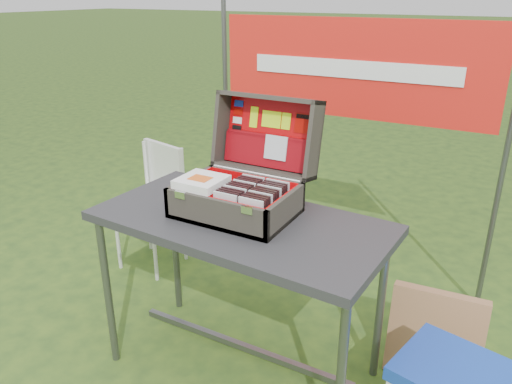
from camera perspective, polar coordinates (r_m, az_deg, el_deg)
The scene contains 89 objects.
ground at distance 2.55m, azimuth 0.27°, elevation -19.96°, with size 80.00×80.00×0.00m, color #27431A.
table at distance 2.35m, azimuth -1.71°, elevation -11.89°, with size 1.28×0.64×0.80m, color #2C2C2F, non-canonical shape.
table_top at distance 2.16m, azimuth -1.82°, elevation -3.51°, with size 1.28×0.64×0.04m, color #2C2C2F.
table_leg_fl at distance 2.50m, azimuth -16.56°, elevation -11.12°, with size 0.04×0.04×0.76m, color #59595B.
table_leg_fr at distance 1.98m, azimuth 9.66°, elevation -20.40°, with size 0.04×0.04×0.76m, color #59595B.
table_leg_bl at distance 2.83m, azimuth -9.20°, elevation -6.35°, with size 0.04×0.04×0.76m, color #59595B.
table_leg_br at distance 2.38m, azimuth 14.02°, elevation -12.66°, with size 0.04×0.04×0.76m, color #59595B.
table_brace at distance 2.51m, azimuth -1.63°, elevation -17.17°, with size 1.13×0.03×0.03m, color #59595B.
suitcase at distance 2.15m, azimuth -1.57°, elevation 3.72°, with size 0.50×0.52×0.47m, color #413E35, non-canonical shape.
suitcase_base_bottom at distance 2.19m, azimuth -2.31°, elevation -2.31°, with size 0.50×0.36×0.02m, color #413E35.
suitcase_base_wall_front at distance 2.03m, azimuth -4.78°, elevation -2.55°, with size 0.50×0.02×0.13m, color #413E35.
suitcase_base_wall_back at distance 2.30m, azimuth -0.16°, elevation 0.49°, with size 0.50×0.02×0.13m, color #413E35.
suitcase_base_wall_left at distance 2.29m, azimuth -7.47°, elevation 0.20°, with size 0.02×0.36×0.13m, color #413E35.
suitcase_base_wall_right at distance 2.06m, azimuth 3.39°, elevation -2.19°, with size 0.02×0.36×0.13m, color #413E35.
suitcase_liner_floor at distance 2.18m, azimuth -2.31°, elevation -2.01°, with size 0.46×0.32×0.01m, color red.
suitcase_latch_left at distance 2.09m, azimuth -8.64°, elevation -0.33°, with size 0.05×0.01×0.03m, color silver.
suitcase_latch_right at distance 1.93m, azimuth -1.01°, elevation -2.09°, with size 0.05×0.01×0.03m, color silver.
suitcase_hinge at distance 2.28m, azimuth -0.04°, elevation 2.13°, with size 0.02×0.02×0.45m, color silver.
suitcase_lid_back at distance 2.37m, azimuth 1.81°, elevation 6.66°, with size 0.50×0.36×0.02m, color #413E35.
suitcase_lid_rim_far at distance 2.31m, azimuth 1.60°, elevation 10.75°, with size 0.50×0.02×0.13m, color #413E35.
suitcase_lid_rim_near at distance 2.34m, azimuth 0.76°, elevation 2.53°, with size 0.50×0.02×0.13m, color #413E35.
suitcase_lid_rim_left at distance 2.44m, azimuth -3.85°, elevation 7.32°, with size 0.02×0.36×0.13m, color #413E35.
suitcase_lid_rim_right at distance 2.22m, azimuth 6.67°, elevation 5.78°, with size 0.02×0.36×0.13m, color #413E35.
suitcase_lid_liner at distance 2.36m, azimuth 1.67°, elevation 6.65°, with size 0.46×0.31×0.01m, color red.
suitcase_liner_wall_front at distance 2.04m, azimuth -4.59°, elevation -2.17°, with size 0.46×0.01×0.11m, color red.
suitcase_liner_wall_back at distance 2.28m, azimuth -0.32°, elevation 0.62°, with size 0.46×0.01×0.11m, color red.
suitcase_liner_wall_left at distance 2.28m, azimuth -7.22°, elevation 0.37°, with size 0.01×0.32×0.11m, color red.
suitcase_liner_wall_right at distance 2.06m, azimuth 3.07°, elevation -1.87°, with size 0.01×0.32×0.11m, color red.
suitcase_lid_pocket at distance 2.35m, azimuth 1.25°, elevation 4.65°, with size 0.44×0.14×0.03m, color maroon.
suitcase_pocket_edge at distance 2.34m, azimuth 1.36°, elevation 6.36°, with size 0.43×0.02×0.02m, color maroon.
suitcase_pocket_cd at distance 2.31m, azimuth 2.29°, elevation 5.08°, with size 0.11×0.11×0.01m, color silver.
lid_sticker_cc_a at distance 2.43m, azimuth -1.97°, elevation 10.08°, with size 0.05×0.03×0.00m, color #1933B2.
lid_sticker_cc_b at distance 2.43m, azimuth -2.06°, elevation 9.14°, with size 0.05×0.03×0.00m, color #9D0802.
lid_sticker_cc_c at distance 2.44m, azimuth -2.14°, elevation 8.20°, with size 0.05×0.03×0.00m, color white.
lid_sticker_cc_d at distance 2.44m, azimuth -2.23°, elevation 7.27°, with size 0.05×0.03×0.00m, color black.
lid_card_neon_tall at distance 2.39m, azimuth -0.24°, elevation 8.56°, with size 0.04×0.10×0.00m, color #C8F814.
lid_card_neon_main at distance 2.35m, azimuth 1.77°, elevation 8.30°, with size 0.10×0.08×0.00m, color #C8F814.
lid_card_neon_small at distance 2.32m, azimuth 3.45°, elevation 8.07°, with size 0.04×0.08×0.00m, color #C8F814.
lid_sticker_band at distance 2.28m, azimuth 5.49°, elevation 7.79°, with size 0.09×0.09×0.00m, color #9D0802.
lid_sticker_band_bar at distance 2.28m, azimuth 5.58°, elevation 8.54°, with size 0.08×0.02×0.00m, color black.
cd_left_0 at distance 2.04m, azimuth -3.53°, elevation -1.81°, with size 0.11×0.01×0.13m, color silver.
cd_left_1 at distance 2.05m, azimuth -3.23°, elevation -1.62°, with size 0.11×0.01×0.13m, color black.
cd_left_2 at distance 2.07m, azimuth -2.95°, elevation -1.43°, with size 0.11×0.01×0.13m, color black.
cd_left_3 at distance 2.08m, azimuth -2.66°, elevation -1.24°, with size 0.11×0.01×0.13m, color black.
cd_left_4 at distance 2.10m, azimuth -2.39°, elevation -1.06°, with size 0.11×0.01×0.13m, color silver.
cd_left_5 at distance 2.11m, azimuth -2.11°, elevation -0.88°, with size 0.11×0.01×0.13m, color black.
cd_left_6 at distance 2.13m, azimuth -1.84°, elevation -0.70°, with size 0.11×0.01×0.13m, color black.
cd_left_7 at distance 2.14m, azimuth -1.57°, elevation -0.52°, with size 0.11×0.01×0.13m, color black.
cd_left_8 at distance 2.16m, azimuth -1.31°, elevation -0.35°, with size 0.11×0.01×0.13m, color silver.
cd_left_9 at distance 2.17m, azimuth -1.05°, elevation -0.17°, with size 0.11×0.01×0.13m, color black.
cd_left_10 at distance 2.19m, azimuth -0.80°, elevation -0.01°, with size 0.11×0.01×0.13m, color black.
cd_left_11 at distance 2.21m, azimuth -0.54°, elevation 0.16°, with size 0.11×0.01×0.13m, color black.
cd_left_12 at distance 2.22m, azimuth -0.30°, elevation 0.33°, with size 0.11×0.01×0.13m, color silver.
cd_right_0 at distance 1.98m, azimuth -0.58°, elevation -2.49°, with size 0.11×0.01×0.13m, color silver.
cd_right_1 at distance 1.99m, azimuth -0.30°, elevation -2.29°, with size 0.11×0.01×0.13m, color black.
cd_right_2 at distance 2.01m, azimuth -0.03°, elevation -2.09°, with size 0.11×0.01×0.13m, color black.
cd_right_3 at distance 2.03m, azimuth 0.24°, elevation -1.89°, with size 0.11×0.01×0.13m, color black.
cd_right_4 at distance 2.04m, azimuth 0.50°, elevation -1.70°, with size 0.11×0.01×0.13m, color silver.
cd_right_5 at distance 2.06m, azimuth 0.76°, elevation -1.50°, with size 0.11×0.01×0.13m, color black.
cd_right_6 at distance 2.07m, azimuth 1.02°, elevation -1.32°, with size 0.11×0.01×0.13m, color black.
cd_right_7 at distance 2.09m, azimuth 1.27°, elevation -1.13°, with size 0.11×0.01×0.13m, color black.
cd_right_8 at distance 2.11m, azimuth 1.52°, elevation -0.95°, with size 0.11×0.01×0.13m, color silver.
cd_right_9 at distance 2.12m, azimuth 1.76°, elevation -0.77°, with size 0.11×0.01×0.13m, color black.
cd_right_10 at distance 2.14m, azimuth 2.00°, elevation -0.59°, with size 0.11×0.01×0.13m, color black.
cd_right_11 at distance 2.15m, azimuth 2.24°, elevation -0.41°, with size 0.11×0.01×0.13m, color black.
cd_right_12 at distance 2.17m, azimuth 2.47°, elevation -0.24°, with size 0.11×0.01×0.13m, color silver.
songbook_0 at distance 2.15m, azimuth -6.22°, elevation 0.81°, with size 0.19×0.19×0.01m, color white.
songbook_1 at distance 2.15m, azimuth -6.22°, elevation 0.93°, with size 0.19×0.19×0.01m, color white.
songbook_2 at distance 2.15m, azimuth -6.23°, elevation 1.06°, with size 0.19×0.19×0.01m, color white.
songbook_3 at distance 2.15m, azimuth -6.23°, elevation 1.18°, with size 0.19×0.19×0.01m, color white.
songbook_4 at distance 2.15m, azimuth -6.24°, elevation 1.30°, with size 0.19×0.19×0.01m, color white.
songbook_5 at distance 2.14m, azimuth -6.24°, elevation 1.43°, with size 0.19×0.19×0.01m, color white.
songbook_6 at distance 2.14m, azimuth -6.25°, elevation 1.56°, with size 0.19×0.19×0.01m, color white.
songbook_graphic at distance 2.13m, azimuth -6.41°, elevation 1.57°, with size 0.09×0.07×0.00m, color #D85919.
cooler_lid at distance 2.10m, azimuth 22.78°, elevation -18.99°, with size 0.47×0.36×0.06m, color #163EA9.
chair at distance 3.29m, azimuth -12.09°, elevation -1.94°, with size 0.36×0.40×0.80m, color silver, non-canonical shape.
chair_seat at distance 3.29m, azimuth -12.10°, elevation -1.80°, with size 0.36×0.36×0.03m, color silver.
chair_backrest at distance 3.34m, azimuth -10.47°, elevation 2.36°, with size 0.36×0.03×0.38m, color silver.
chair_leg_fl at distance 3.37m, azimuth -15.51°, elevation -5.35°, with size 0.02×0.02×0.41m, color silver.
chair_leg_fr at distance 3.18m, azimuth -11.48°, elevation -6.67°, with size 0.02×0.02×0.41m, color silver.
chair_leg_bl at distance 3.57m, azimuth -12.14°, elevation -3.43°, with size 0.02×0.02×0.41m, color silver.
chair_leg_br at distance 3.39m, azimuth -8.17°, elevation -4.55°, with size 0.02×0.02×0.41m, color silver.
chair_upright_left at distance 3.44m, azimuth -12.46°, elevation 2.62°, with size 0.02×0.02×0.38m, color silver.
chair_upright_right at distance 3.25m, azimuth -8.35°, elevation 1.78°, with size 0.02×0.02×0.38m, color silver.
cardboard_box at distance 2.54m, azimuth 19.75°, elevation -15.28°, with size 0.42×0.07×0.44m, color #A07350.
banner_post_left at distance 3.39m, azimuth -3.42°, elevation 7.31°, with size 0.03×0.03×1.70m, color #59595B.
banner_post_right at distance 2.90m, azimuth 26.41°, elevation 2.44°, with size 0.03×0.03×1.70m, color #59595B.
banner at distance 2.93m, azimuth 10.90°, elevation 13.64°, with size 1.60×0.01×0.55m, color red.
banner_text at distance 2.92m, azimuth 10.83°, elevation 13.61°, with size 1.20×0.00×0.10m, color white.
Camera 1 is at (0.91, -1.67, 1.71)m, focal length 35.00 mm.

